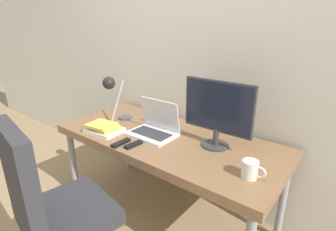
{
  "coord_description": "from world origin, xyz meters",
  "views": [
    {
      "loc": [
        1.07,
        -0.98,
        1.48
      ],
      "look_at": [
        0.04,
        0.33,
        0.88
      ],
      "focal_mm": 28.0,
      "sensor_mm": 36.0,
      "label": 1
    }
  ],
  "objects_px": {
    "desk_lamp": "(113,91)",
    "monitor": "(218,111)",
    "office_chair": "(50,204)",
    "book_stack": "(104,128)",
    "mug": "(251,169)",
    "laptop": "(154,128)"
  },
  "relations": [
    {
      "from": "laptop",
      "to": "office_chair",
      "type": "distance_m",
      "value": 0.84
    },
    {
      "from": "monitor",
      "to": "book_stack",
      "type": "distance_m",
      "value": 0.85
    },
    {
      "from": "desk_lamp",
      "to": "book_stack",
      "type": "distance_m",
      "value": 0.31
    },
    {
      "from": "laptop",
      "to": "office_chair",
      "type": "relative_size",
      "value": 0.33
    },
    {
      "from": "office_chair",
      "to": "monitor",
      "type": "bearing_deg",
      "value": 63.27
    },
    {
      "from": "monitor",
      "to": "mug",
      "type": "relative_size",
      "value": 3.66
    },
    {
      "from": "desk_lamp",
      "to": "office_chair",
      "type": "distance_m",
      "value": 0.97
    },
    {
      "from": "laptop",
      "to": "desk_lamp",
      "type": "xyz_separation_m",
      "value": [
        -0.41,
        -0.02,
        0.21
      ]
    },
    {
      "from": "laptop",
      "to": "desk_lamp",
      "type": "distance_m",
      "value": 0.46
    },
    {
      "from": "laptop",
      "to": "desk_lamp",
      "type": "height_order",
      "value": "desk_lamp"
    },
    {
      "from": "office_chair",
      "to": "book_stack",
      "type": "xyz_separation_m",
      "value": [
        -0.3,
        0.61,
        0.15
      ]
    },
    {
      "from": "laptop",
      "to": "mug",
      "type": "xyz_separation_m",
      "value": [
        0.77,
        -0.11,
        -0.0
      ]
    },
    {
      "from": "laptop",
      "to": "monitor",
      "type": "height_order",
      "value": "monitor"
    },
    {
      "from": "office_chair",
      "to": "book_stack",
      "type": "relative_size",
      "value": 3.89
    },
    {
      "from": "monitor",
      "to": "office_chair",
      "type": "distance_m",
      "value": 1.1
    },
    {
      "from": "office_chair",
      "to": "book_stack",
      "type": "bearing_deg",
      "value": 116.11
    },
    {
      "from": "monitor",
      "to": "mug",
      "type": "bearing_deg",
      "value": -34.16
    },
    {
      "from": "laptop",
      "to": "mug",
      "type": "distance_m",
      "value": 0.78
    },
    {
      "from": "monitor",
      "to": "desk_lamp",
      "type": "height_order",
      "value": "monitor"
    },
    {
      "from": "desk_lamp",
      "to": "office_chair",
      "type": "bearing_deg",
      "value": -63.74
    },
    {
      "from": "desk_lamp",
      "to": "monitor",
      "type": "bearing_deg",
      "value": 8.46
    },
    {
      "from": "desk_lamp",
      "to": "book_stack",
      "type": "relative_size",
      "value": 1.43
    }
  ]
}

